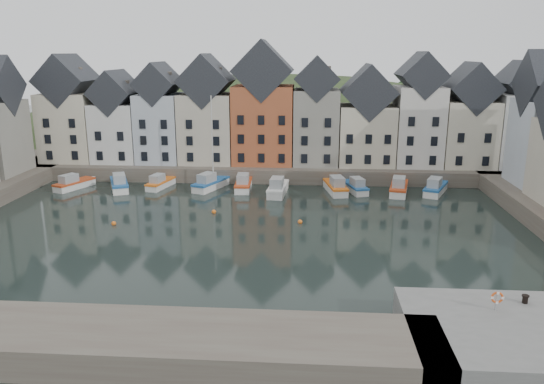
# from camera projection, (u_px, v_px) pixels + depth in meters

# --- Properties ---
(ground) EXTENTS (260.00, 260.00, 0.00)m
(ground) POSITION_uv_depth(u_px,v_px,m) (239.00, 237.00, 53.15)
(ground) COLOR black
(ground) RESTS_ON ground
(far_quay) EXTENTS (90.00, 16.00, 2.00)m
(far_quay) POSITION_uv_depth(u_px,v_px,m) (264.00, 166.00, 81.82)
(far_quay) COLOR #52473F
(far_quay) RESTS_ON ground
(near_wall) EXTENTS (50.00, 6.00, 2.00)m
(near_wall) POSITION_uv_depth(u_px,v_px,m) (30.00, 339.00, 32.36)
(near_wall) COLOR #52473F
(near_wall) RESTS_ON ground
(hillside) EXTENTS (153.60, 70.40, 64.00)m
(hillside) POSITION_uv_depth(u_px,v_px,m) (275.00, 228.00, 111.74)
(hillside) COLOR #27361B
(hillside) RESTS_ON ground
(far_terrace) EXTENTS (72.37, 8.16, 17.78)m
(far_terrace) POSITION_uv_depth(u_px,v_px,m) (285.00, 116.00, 77.65)
(far_terrace) COLOR beige
(far_terrace) RESTS_ON far_quay
(mooring_buoys) EXTENTS (20.50, 5.50, 0.50)m
(mooring_buoys) POSITION_uv_depth(u_px,v_px,m) (210.00, 219.00, 58.52)
(mooring_buoys) COLOR orange
(mooring_buoys) RESTS_ON ground
(boat_a) EXTENTS (4.10, 6.27, 2.31)m
(boat_a) POSITION_uv_depth(u_px,v_px,m) (73.00, 184.00, 71.87)
(boat_a) COLOR silver
(boat_a) RESTS_ON ground
(boat_b) EXTENTS (4.53, 6.96, 2.57)m
(boat_b) POSITION_uv_depth(u_px,v_px,m) (119.00, 184.00, 71.37)
(boat_b) COLOR silver
(boat_b) RESTS_ON ground
(boat_c) EXTENTS (2.99, 5.94, 2.19)m
(boat_c) POSITION_uv_depth(u_px,v_px,m) (160.00, 183.00, 72.39)
(boat_c) COLOR silver
(boat_c) RESTS_ON ground
(boat_d) EXTENTS (4.41, 6.93, 12.70)m
(boat_d) POSITION_uv_depth(u_px,v_px,m) (210.00, 183.00, 71.69)
(boat_d) COLOR silver
(boat_d) RESTS_ON ground
(boat_e) EXTENTS (2.30, 6.59, 2.50)m
(boat_e) POSITION_uv_depth(u_px,v_px,m) (243.00, 184.00, 71.54)
(boat_e) COLOR silver
(boat_e) RESTS_ON ground
(boat_f) EXTENTS (2.61, 6.94, 2.61)m
(boat_f) POSITION_uv_depth(u_px,v_px,m) (278.00, 188.00, 69.08)
(boat_f) COLOR silver
(boat_f) RESTS_ON ground
(boat_g) EXTENTS (3.23, 6.90, 2.55)m
(boat_g) POSITION_uv_depth(u_px,v_px,m) (336.00, 187.00, 69.94)
(boat_g) COLOR silver
(boat_g) RESTS_ON ground
(boat_h) EXTENTS (3.44, 6.16, 2.26)m
(boat_h) POSITION_uv_depth(u_px,v_px,m) (355.00, 187.00, 70.31)
(boat_h) COLOR silver
(boat_h) RESTS_ON ground
(boat_i) EXTENTS (3.46, 7.05, 2.60)m
(boat_i) POSITION_uv_depth(u_px,v_px,m) (399.00, 188.00, 69.43)
(boat_i) COLOR silver
(boat_i) RESTS_ON ground
(boat_j) EXTENTS (4.47, 6.75, 2.49)m
(boat_j) POSITION_uv_depth(u_px,v_px,m) (435.00, 188.00, 69.33)
(boat_j) COLOR silver
(boat_j) RESTS_ON ground
(mooring_bollard) EXTENTS (0.48, 0.48, 0.56)m
(mooring_bollard) POSITION_uv_depth(u_px,v_px,m) (525.00, 299.00, 34.80)
(mooring_bollard) COLOR black
(mooring_bollard) RESTS_ON near_quay
(life_ring_post) EXTENTS (0.80, 0.17, 1.30)m
(life_ring_post) POSITION_uv_depth(u_px,v_px,m) (497.00, 298.00, 33.67)
(life_ring_post) COLOR gray
(life_ring_post) RESTS_ON near_quay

